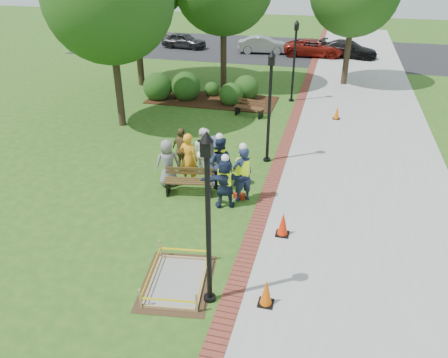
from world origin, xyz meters
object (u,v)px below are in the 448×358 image
(wet_concrete_pad, at_px, (177,275))
(lamp_near, at_px, (208,210))
(hivis_worker_a, at_px, (225,181))
(cone_front, at_px, (266,293))
(bench_near, at_px, (189,187))
(hivis_worker_b, at_px, (242,173))
(hivis_worker_c, at_px, (219,161))

(wet_concrete_pad, relative_size, lamp_near, 0.59)
(wet_concrete_pad, height_order, hivis_worker_a, hivis_worker_a)
(hivis_worker_a, bearing_deg, wet_concrete_pad, -93.38)
(cone_front, bearing_deg, bench_near, 127.04)
(bench_near, relative_size, lamp_near, 0.40)
(cone_front, distance_m, hivis_worker_a, 4.57)
(cone_front, relative_size, hivis_worker_a, 0.39)
(bench_near, distance_m, hivis_worker_b, 1.96)
(cone_front, bearing_deg, hivis_worker_a, 116.57)
(lamp_near, xyz_separation_m, hivis_worker_b, (-0.28, 4.76, -1.48))
(cone_front, height_order, hivis_worker_b, hivis_worker_b)
(lamp_near, relative_size, hivis_worker_a, 2.32)
(wet_concrete_pad, xyz_separation_m, hivis_worker_a, (0.23, 3.87, 0.68))
(bench_near, height_order, hivis_worker_a, hivis_worker_a)
(bench_near, height_order, cone_front, bench_near)
(lamp_near, bearing_deg, hivis_worker_b, 93.40)
(lamp_near, bearing_deg, hivis_worker_a, 99.66)
(wet_concrete_pad, relative_size, hivis_worker_a, 1.38)
(cone_front, bearing_deg, hivis_worker_c, 115.79)
(hivis_worker_a, height_order, hivis_worker_b, hivis_worker_b)
(cone_front, xyz_separation_m, hivis_worker_a, (-2.03, 4.06, 0.57))
(wet_concrete_pad, relative_size, cone_front, 3.55)
(bench_near, bearing_deg, lamp_near, -65.87)
(bench_near, distance_m, lamp_near, 5.60)
(bench_near, bearing_deg, hivis_worker_a, -18.57)
(wet_concrete_pad, relative_size, hivis_worker_c, 1.25)
(bench_near, xyz_separation_m, lamp_near, (2.11, -4.70, 2.20))
(hivis_worker_b, bearing_deg, bench_near, -178.05)
(bench_near, xyz_separation_m, hivis_worker_b, (1.82, 0.06, 0.72))
(wet_concrete_pad, bearing_deg, hivis_worker_b, 81.37)
(wet_concrete_pad, relative_size, bench_near, 1.49)
(hivis_worker_b, bearing_deg, hivis_worker_a, -129.75)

